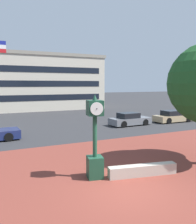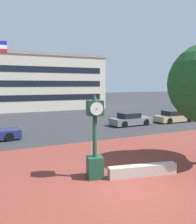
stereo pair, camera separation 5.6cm
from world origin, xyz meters
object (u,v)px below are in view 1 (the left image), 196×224
car_street_near (173,117)px  car_street_distant (130,120)px  civic_building (34,82)px  street_clock (95,142)px

car_street_near → car_street_distant: size_ratio=1.04×
car_street_distant → civic_building: size_ratio=0.20×
street_clock → civic_building: (3.50, 32.73, 2.86)m
street_clock → car_street_distant: 13.99m
civic_building → car_street_near: bearing=-64.0°
street_clock → civic_building: civic_building is taller
street_clock → car_street_near: bearing=47.4°
street_clock → civic_building: size_ratio=0.17×
car_street_distant → civic_building: civic_building is taller
car_street_near → car_street_distant: bearing=-92.4°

